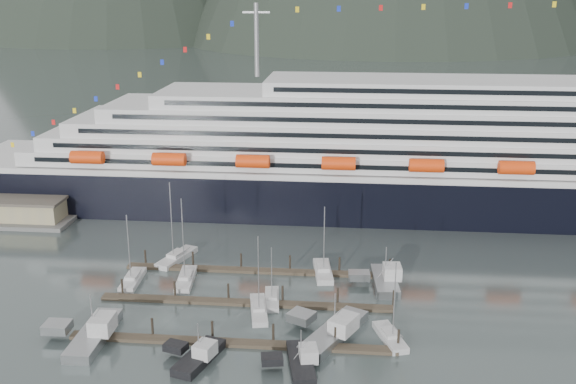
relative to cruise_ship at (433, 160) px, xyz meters
name	(u,v)px	position (x,y,z in m)	size (l,w,h in m)	color
ground	(274,314)	(-30.03, -54.94, -12.04)	(1600.00, 1600.00, 0.00)	#434F4F
cruise_ship	(433,160)	(0.00, 0.00, 0.00)	(210.00, 30.40, 50.30)	black
dock_near	(232,342)	(-34.95, -64.89, -11.73)	(48.18, 2.28, 3.20)	#403629
dock_mid	(246,302)	(-34.95, -51.89, -11.73)	(48.18, 2.28, 3.20)	#403629
dock_far	(257,270)	(-34.95, -38.89, -11.73)	(48.18, 2.28, 3.20)	#403629
sailboat_a	(133,280)	(-56.04, -45.52, -11.61)	(3.07, 9.32, 13.28)	#B8B8B8
sailboat_b	(186,279)	(-46.79, -44.37, -11.60)	(3.59, 10.41, 16.17)	#B8B8B8
sailboat_c	(272,300)	(-30.82, -50.67, -11.65)	(3.24, 8.55, 10.25)	#B8B8B8
sailboat_d	(259,310)	(-32.46, -54.65, -11.63)	(4.27, 10.48, 13.72)	#B8B8B8
sailboat_e	(177,258)	(-50.90, -34.95, -11.59)	(6.10, 11.16, 16.18)	#B8B8B8
sailboat_f	(323,272)	(-22.95, -38.75, -11.60)	(4.22, 10.32, 13.66)	#B8B8B8
sailboat_h	(390,337)	(-12.02, -61.48, -11.62)	(5.13, 9.17, 13.12)	#B8B8B8
trawler_a	(93,333)	(-55.57, -65.47, -11.06)	(10.40, 14.46, 7.98)	#939699
trawler_b	(198,356)	(-38.77, -69.91, -11.20)	(8.37, 10.36, 6.36)	black
trawler_c	(333,331)	(-20.39, -61.18, -11.08)	(12.61, 15.18, 7.72)	#939699
trawler_d	(300,361)	(-24.65, -69.97, -11.22)	(8.01, 10.74, 6.11)	black
trawler_e	(384,280)	(-12.16, -42.31, -11.08)	(9.24, 12.12, 7.74)	#939699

